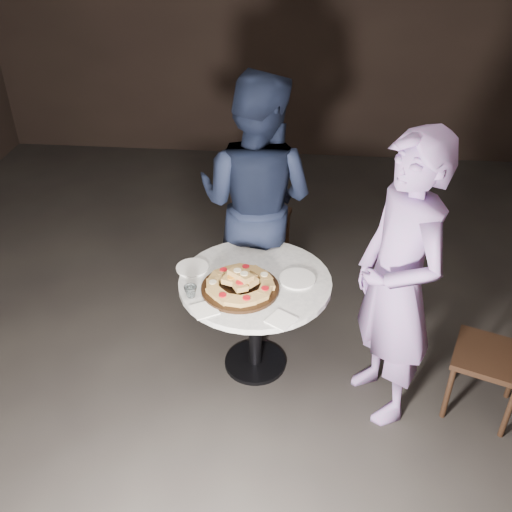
# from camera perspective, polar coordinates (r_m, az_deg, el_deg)

# --- Properties ---
(floor) EXTENTS (7.00, 7.00, 0.00)m
(floor) POSITION_cam_1_polar(r_m,az_deg,el_deg) (3.62, -1.89, -12.08)
(floor) COLOR black
(floor) RESTS_ON ground
(table) EXTENTS (1.14, 1.14, 0.66)m
(table) POSITION_cam_1_polar(r_m,az_deg,el_deg) (3.35, -0.08, -4.08)
(table) COLOR black
(table) RESTS_ON ground
(serving_board) EXTENTS (0.57, 0.57, 0.02)m
(serving_board) POSITION_cam_1_polar(r_m,az_deg,el_deg) (3.20, -1.59, -3.24)
(serving_board) COLOR black
(serving_board) RESTS_ON table
(focaccia_pile) EXTENTS (0.39, 0.39, 0.10)m
(focaccia_pile) POSITION_cam_1_polar(r_m,az_deg,el_deg) (3.17, -1.55, -2.66)
(focaccia_pile) COLOR #B48645
(focaccia_pile) RESTS_ON serving_board
(plate_left) EXTENTS (0.25, 0.25, 0.01)m
(plate_left) POSITION_cam_1_polar(r_m,az_deg,el_deg) (3.39, -6.38, -1.16)
(plate_left) COLOR white
(plate_left) RESTS_ON table
(plate_right) EXTENTS (0.22, 0.22, 0.01)m
(plate_right) POSITION_cam_1_polar(r_m,az_deg,el_deg) (3.28, 4.15, -2.29)
(plate_right) COLOR white
(plate_right) RESTS_ON table
(water_glass) EXTENTS (0.09, 0.09, 0.07)m
(water_glass) POSITION_cam_1_polar(r_m,az_deg,el_deg) (3.15, -6.56, -3.55)
(water_glass) COLOR silver
(water_glass) RESTS_ON table
(napkin_near) EXTENTS (0.18, 0.18, 0.01)m
(napkin_near) POSITION_cam_1_polar(r_m,az_deg,el_deg) (3.07, -5.16, -5.38)
(napkin_near) COLOR white
(napkin_near) RESTS_ON table
(napkin_far) EXTENTS (0.18, 0.18, 0.01)m
(napkin_far) POSITION_cam_1_polar(r_m,az_deg,el_deg) (2.99, 2.51, -6.41)
(napkin_far) COLOR white
(napkin_far) RESTS_ON table
(chair_far) EXTENTS (0.44, 0.46, 0.81)m
(chair_far) POSITION_cam_1_polar(r_m,az_deg,el_deg) (4.30, 0.42, 4.02)
(chair_far) COLOR black
(chair_far) RESTS_ON ground
(chair_right) EXTENTS (0.49, 0.48, 0.80)m
(chair_right) POSITION_cam_1_polar(r_m,az_deg,el_deg) (3.39, 23.95, -8.80)
(chair_right) COLOR black
(chair_right) RESTS_ON ground
(diner_navy) EXTENTS (0.98, 0.87, 1.69)m
(diner_navy) POSITION_cam_1_polar(r_m,az_deg,el_deg) (3.69, 0.01, 5.47)
(diner_navy) COLOR black
(diner_navy) RESTS_ON ground
(diner_teal) EXTENTS (0.61, 0.72, 1.68)m
(diner_teal) POSITION_cam_1_polar(r_m,az_deg,el_deg) (3.02, 13.96, -2.86)
(diner_teal) COLOR #8268A5
(diner_teal) RESTS_ON ground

